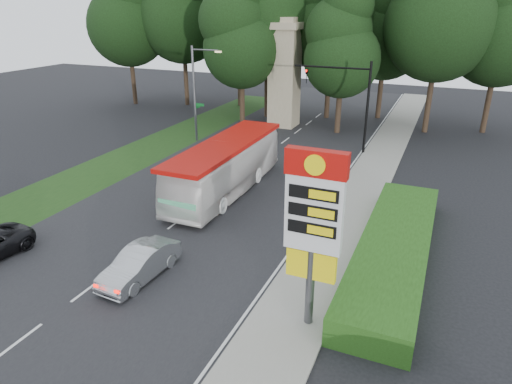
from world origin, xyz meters
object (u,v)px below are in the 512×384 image
at_px(monument, 285,73).
at_px(streetlight_signs, 196,90).
at_px(traffic_signal_mast, 351,94).
at_px(transit_bus, 226,168).
at_px(gas_station_pylon, 314,218).
at_px(sedan_silver, 140,264).

bearing_deg(monument, streetlight_signs, -121.97).
xyz_separation_m(traffic_signal_mast, transit_bus, (-5.18, -11.51, -3.05)).
bearing_deg(monument, gas_station_pylon, -68.20).
bearing_deg(monument, transit_bus, -81.87).
xyz_separation_m(monument, transit_bus, (2.50, -17.51, -3.48)).
distance_m(gas_station_pylon, streetlight_signs, 25.74).
bearing_deg(monument, sedan_silver, -82.85).
bearing_deg(gas_station_pylon, sedan_silver, 179.08).
relative_size(gas_station_pylon, traffic_signal_mast, 0.95).
bearing_deg(transit_bus, monument, 97.44).
relative_size(gas_station_pylon, monument, 0.68).
bearing_deg(transit_bus, traffic_signal_mast, 65.07).
bearing_deg(traffic_signal_mast, gas_station_pylon, -80.91).
distance_m(traffic_signal_mast, transit_bus, 12.98).
height_order(streetlight_signs, transit_bus, streetlight_signs).
bearing_deg(transit_bus, sedan_silver, -85.18).
bearing_deg(transit_bus, gas_station_pylon, -51.04).
distance_m(streetlight_signs, transit_bus, 12.43).
bearing_deg(traffic_signal_mast, sedan_silver, -100.82).
relative_size(streetlight_signs, monument, 0.80).
relative_size(traffic_signal_mast, sedan_silver, 1.70).
height_order(traffic_signal_mast, sedan_silver, traffic_signal_mast).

